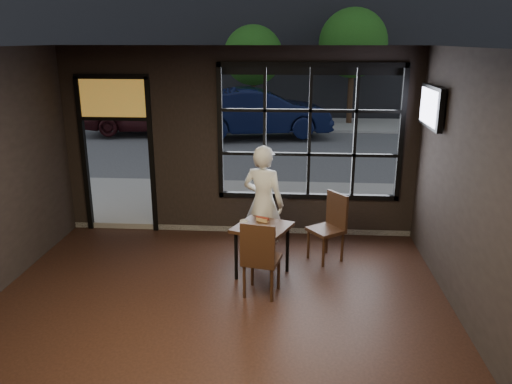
# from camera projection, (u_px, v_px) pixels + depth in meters

# --- Properties ---
(floor) EXTENTS (6.00, 7.00, 0.02)m
(floor) POSITION_uv_depth(u_px,v_px,m) (206.00, 348.00, 5.56)
(floor) COLOR black
(floor) RESTS_ON ground
(ceiling) EXTENTS (6.00, 7.00, 0.02)m
(ceiling) POSITION_uv_depth(u_px,v_px,m) (196.00, 48.00, 4.62)
(ceiling) COLOR black
(ceiling) RESTS_ON ground
(wall_right) EXTENTS (0.04, 7.00, 3.20)m
(wall_right) POSITION_uv_depth(u_px,v_px,m) (504.00, 219.00, 4.88)
(wall_right) COLOR black
(wall_right) RESTS_ON ground
(window_frame) EXTENTS (3.06, 0.12, 2.28)m
(window_frame) POSITION_uv_depth(u_px,v_px,m) (310.00, 133.00, 8.28)
(window_frame) COLOR black
(window_frame) RESTS_ON ground
(stained_transom) EXTENTS (1.20, 0.06, 0.70)m
(stained_transom) POSITION_uv_depth(u_px,v_px,m) (113.00, 98.00, 8.35)
(stained_transom) COLOR orange
(stained_transom) RESTS_ON ground
(street_asphalt) EXTENTS (60.00, 41.00, 0.04)m
(street_asphalt) POSITION_uv_depth(u_px,v_px,m) (277.00, 100.00, 28.45)
(street_asphalt) COLOR #545456
(street_asphalt) RESTS_ON ground
(cafe_table) EXTENTS (0.93, 0.93, 0.77)m
(cafe_table) POSITION_uv_depth(u_px,v_px,m) (262.00, 251.00, 7.15)
(cafe_table) COLOR #311C10
(cafe_table) RESTS_ON floor
(chair_near) EXTENTS (0.55, 0.55, 1.06)m
(chair_near) POSITION_uv_depth(u_px,v_px,m) (262.00, 257.00, 6.60)
(chair_near) COLOR #311C10
(chair_near) RESTS_ON floor
(chair_window) EXTENTS (0.64, 0.64, 1.05)m
(chair_window) POSITION_uv_depth(u_px,v_px,m) (326.00, 228.00, 7.62)
(chair_window) COLOR #311C10
(chair_window) RESTS_ON floor
(man) EXTENTS (0.77, 0.64, 1.80)m
(man) POSITION_uv_depth(u_px,v_px,m) (263.00, 203.00, 7.57)
(man) COLOR silver
(man) RESTS_ON floor
(hotdog) EXTENTS (0.21, 0.16, 0.06)m
(hotdog) POSITION_uv_depth(u_px,v_px,m) (263.00, 219.00, 7.21)
(hotdog) COLOR tan
(hotdog) RESTS_ON cafe_table
(cup) EXTENTS (0.17, 0.17, 0.10)m
(cup) POSITION_uv_depth(u_px,v_px,m) (244.00, 224.00, 7.00)
(cup) COLOR silver
(cup) RESTS_ON cafe_table
(tv) EXTENTS (0.12, 1.03, 0.60)m
(tv) POSITION_uv_depth(u_px,v_px,m) (432.00, 107.00, 7.25)
(tv) COLOR black
(tv) RESTS_ON wall_right
(navy_car) EXTENTS (5.12, 2.63, 1.61)m
(navy_car) POSITION_uv_depth(u_px,v_px,m) (258.00, 112.00, 16.95)
(navy_car) COLOR black
(navy_car) RESTS_ON street_asphalt
(maroon_car) EXTENTS (4.66, 2.34, 1.52)m
(maroon_car) POSITION_uv_depth(u_px,v_px,m) (147.00, 111.00, 17.65)
(maroon_car) COLOR black
(maroon_car) RESTS_ON street_asphalt
(tree_left) EXTENTS (2.24, 2.24, 3.83)m
(tree_left) POSITION_uv_depth(u_px,v_px,m) (253.00, 56.00, 18.86)
(tree_left) COLOR #332114
(tree_left) RESTS_ON street_asphalt
(tree_right) EXTENTS (2.61, 2.61, 4.45)m
(tree_right) POSITION_uv_depth(u_px,v_px,m) (353.00, 43.00, 18.99)
(tree_right) COLOR #332114
(tree_right) RESTS_ON street_asphalt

